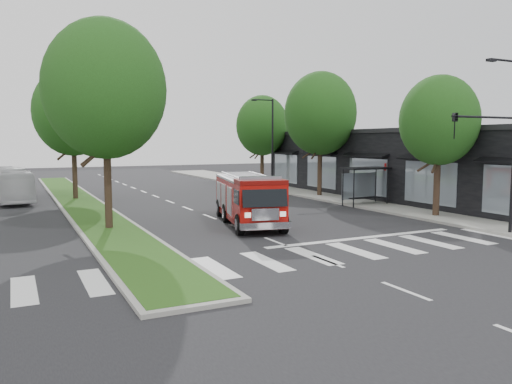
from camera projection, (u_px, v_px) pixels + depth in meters
ground at (275, 242)px, 21.68m from camera, size 140.00×140.00×0.00m
sidewalk_right at (362, 201)px, 36.08m from camera, size 5.00×80.00×0.15m
median at (79, 202)px, 35.11m from camera, size 3.00×50.00×0.15m
storefront_row at (410, 166)px, 37.81m from camera, size 8.00×30.00×5.00m
bus_shelter at (364, 176)px, 33.66m from camera, size 3.20×1.60×2.61m
tree_right_near at (439, 121)px, 27.95m from camera, size 4.40×4.40×8.05m
tree_right_mid at (320, 114)px, 38.56m from camera, size 5.60×5.60×9.72m
tree_right_far at (262, 126)px, 47.56m from camera, size 5.00×5.00×8.73m
tree_median_near at (105, 89)px, 23.71m from camera, size 5.80×5.80×10.16m
tree_median_far at (73, 112)px, 36.25m from camera, size 5.60×5.60×9.72m
streetlight_right_near at (502, 134)px, 22.29m from camera, size 4.08×0.22×8.00m
streetlight_right_far at (271, 140)px, 43.62m from camera, size 2.11×0.20×8.00m
fire_engine at (248, 199)px, 26.19m from camera, size 4.05×8.18×2.72m
city_bus at (8, 185)px, 35.95m from camera, size 3.36×9.13×2.48m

